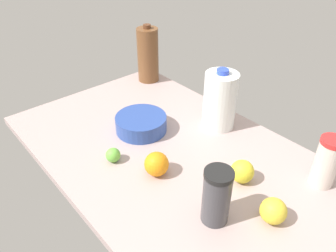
# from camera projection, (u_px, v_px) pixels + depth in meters

# --- Properties ---
(countertop) EXTENTS (1.20, 0.76, 0.03)m
(countertop) POSITION_uv_depth(u_px,v_px,m) (168.00, 152.00, 1.19)
(countertop) COLOR #AE9793
(countertop) RESTS_ON ground
(mixing_bowl) EXTENTS (0.20, 0.20, 0.06)m
(mixing_bowl) POSITION_uv_depth(u_px,v_px,m) (141.00, 124.00, 1.26)
(mixing_bowl) COLOR #2B4796
(mixing_bowl) RESTS_ON countertop
(shaker_bottle) EXTENTS (0.08, 0.08, 0.17)m
(shaker_bottle) POSITION_uv_depth(u_px,v_px,m) (217.00, 196.00, 0.87)
(shaker_bottle) COLOR #3E3D41
(shaker_bottle) RESTS_ON countertop
(milk_jug) EXTENTS (0.13, 0.13, 0.24)m
(milk_jug) POSITION_uv_depth(u_px,v_px,m) (220.00, 100.00, 1.25)
(milk_jug) COLOR white
(milk_jug) RESTS_ON countertop
(tumbler_cup) EXTENTS (0.07, 0.07, 0.17)m
(tumbler_cup) POSITION_uv_depth(u_px,v_px,m) (327.00, 162.00, 0.99)
(tumbler_cup) COLOR beige
(tumbler_cup) RESTS_ON countertop
(chocolate_milk_jug) EXTENTS (0.10, 0.10, 0.28)m
(chocolate_milk_jug) POSITION_uv_depth(u_px,v_px,m) (148.00, 55.00, 1.57)
(chocolate_milk_jug) COLOR brown
(chocolate_milk_jug) RESTS_ON countertop
(lemon_loose) EXTENTS (0.07, 0.07, 0.07)m
(lemon_loose) POSITION_uv_depth(u_px,v_px,m) (242.00, 171.00, 1.02)
(lemon_loose) COLOR yellow
(lemon_loose) RESTS_ON countertop
(lemon_by_jug) EXTENTS (0.07, 0.07, 0.07)m
(lemon_by_jug) POSITION_uv_depth(u_px,v_px,m) (273.00, 211.00, 0.89)
(lemon_by_jug) COLOR yellow
(lemon_by_jug) RESTS_ON countertop
(orange_far_back) EXTENTS (0.08, 0.08, 0.08)m
(orange_far_back) POSITION_uv_depth(u_px,v_px,m) (157.00, 164.00, 1.05)
(orange_far_back) COLOR orange
(orange_far_back) RESTS_ON countertop
(lime_beside_bowl) EXTENTS (0.05, 0.05, 0.05)m
(lime_beside_bowl) POSITION_uv_depth(u_px,v_px,m) (113.00, 155.00, 1.11)
(lime_beside_bowl) COLOR #68BA41
(lime_beside_bowl) RESTS_ON countertop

